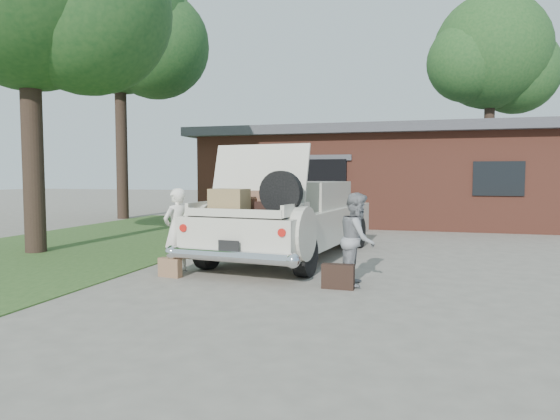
# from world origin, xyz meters

# --- Properties ---
(ground) EXTENTS (90.00, 90.00, 0.00)m
(ground) POSITION_xyz_m (0.00, 0.00, 0.00)
(ground) COLOR gray
(ground) RESTS_ON ground
(grass_strip) EXTENTS (6.00, 16.00, 0.02)m
(grass_strip) POSITION_xyz_m (-5.50, 3.00, 0.01)
(grass_strip) COLOR #2D4C1E
(grass_strip) RESTS_ON ground
(house) EXTENTS (12.80, 7.80, 3.30)m
(house) POSITION_xyz_m (0.98, 11.47, 1.67)
(house) COLOR brown
(house) RESTS_ON ground
(tree_back) EXTENTS (6.33, 5.50, 10.34)m
(tree_back) POSITION_xyz_m (-8.79, 9.46, 7.26)
(tree_back) COLOR #38281E
(tree_back) RESTS_ON ground
(tree_right) EXTENTS (5.67, 4.93, 9.52)m
(tree_right) POSITION_xyz_m (5.27, 16.09, 6.74)
(tree_right) COLOR #38281E
(tree_right) RESTS_ON ground
(sedan) EXTENTS (2.76, 5.71, 2.25)m
(sedan) POSITION_xyz_m (-0.23, 2.28, 0.81)
(sedan) COLOR beige
(sedan) RESTS_ON ground
(woman_left) EXTENTS (0.52, 0.63, 1.47)m
(woman_left) POSITION_xyz_m (-1.77, 0.21, 0.74)
(woman_left) COLOR silver
(woman_left) RESTS_ON ground
(woman_right) EXTENTS (0.56, 0.71, 1.43)m
(woman_right) POSITION_xyz_m (1.40, 0.05, 0.72)
(woman_right) COLOR gray
(woman_right) RESTS_ON ground
(suitcase_left) EXTENTS (0.43, 0.21, 0.32)m
(suitcase_left) POSITION_xyz_m (-1.68, -0.21, 0.16)
(suitcase_left) COLOR #8C6547
(suitcase_left) RESTS_ON ground
(suitcase_right) EXTENTS (0.49, 0.17, 0.37)m
(suitcase_right) POSITION_xyz_m (1.16, -0.31, 0.19)
(suitcase_right) COLOR black
(suitcase_right) RESTS_ON ground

